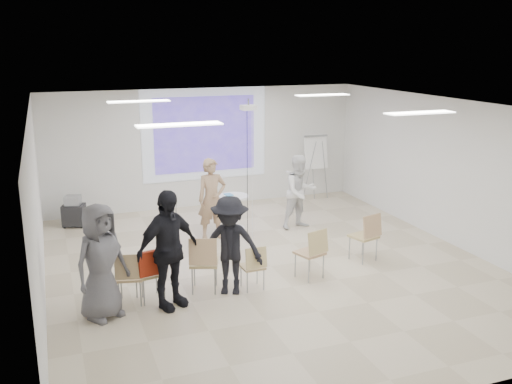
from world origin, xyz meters
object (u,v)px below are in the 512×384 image
object	(u,v)px
chair_far_left	(129,274)
chair_center	(254,264)
audience_left	(167,241)
player_right	(300,188)
chair_left_inner	(204,260)
audience_outer	(100,255)
laptop	(204,260)
pedestal_table	(234,210)
flipchart_easel	(316,152)
av_cart	(74,212)
chair_right_far	(367,233)
audience_mid	(230,239)
chair_right_inner	(313,250)
chair_left_mid	(151,270)
player_left	(212,194)

from	to	relation	value
chair_far_left	chair_center	size ratio (longest dim) A/B	1.12
audience_left	player_right	bearing A→B (deg)	13.45
chair_left_inner	audience_outer	bearing A→B (deg)	-149.56
chair_left_inner	laptop	size ratio (longest dim) A/B	2.73
pedestal_table	flipchart_easel	distance (m)	3.41
audience_left	av_cart	world-z (taller)	audience_left
chair_center	audience_outer	distance (m)	2.55
laptop	chair_right_far	bearing A→B (deg)	-157.43
audience_left	audience_mid	bearing A→B (deg)	-17.23
chair_left_inner	audience_outer	world-z (taller)	audience_outer
chair_right_inner	audience_left	xyz separation A→B (m)	(-2.61, -0.19, 0.55)
chair_left_mid	audience_mid	world-z (taller)	audience_mid
laptop	flipchart_easel	world-z (taller)	flipchart_easel
chair_right_far	laptop	bearing A→B (deg)	168.30
player_left	flipchart_easel	world-z (taller)	player_left
laptop	audience_outer	xyz separation A→B (m)	(-1.70, -0.43, 0.48)
chair_center	chair_right_inner	distance (m)	1.14
chair_right_far	player_right	bearing A→B (deg)	83.18
pedestal_table	chair_center	xyz separation A→B (m)	(-0.69, -3.17, 0.01)
pedestal_table	chair_right_inner	world-z (taller)	chair_right_inner
chair_right_inner	chair_center	bearing A→B (deg)	166.24
audience_outer	audience_mid	bearing A→B (deg)	-26.86
chair_far_left	audience_outer	bearing A→B (deg)	-134.19
player_right	audience_outer	distance (m)	5.49
chair_right_inner	laptop	size ratio (longest dim) A/B	2.57
chair_left_mid	laptop	size ratio (longest dim) A/B	2.53
player_right	chair_left_mid	size ratio (longest dim) A/B	2.01
chair_center	laptop	world-z (taller)	chair_center
pedestal_table	av_cart	world-z (taller)	pedestal_table
laptop	player_right	bearing A→B (deg)	-119.95
chair_center	player_left	bearing A→B (deg)	86.39
chair_left_mid	chair_left_inner	bearing A→B (deg)	-8.07
pedestal_table	chair_far_left	bearing A→B (deg)	-132.25
pedestal_table	chair_right_inner	bearing A→B (deg)	-81.78
laptop	audience_mid	world-z (taller)	audience_mid
chair_center	flipchart_easel	xyz separation A→B (m)	(3.53, 4.86, 0.82)
player_left	chair_right_far	xyz separation A→B (m)	(2.38, -2.34, -0.42)
chair_right_far	audience_left	xyz separation A→B (m)	(-3.94, -0.60, 0.53)
flipchart_easel	player_right	bearing A→B (deg)	-121.68
chair_right_far	laptop	xyz separation A→B (m)	(-3.26, -0.18, -0.04)
player_left	audience_outer	xyz separation A→B (m)	(-2.58, -2.94, 0.02)
pedestal_table	chair_far_left	size ratio (longest dim) A/B	0.93
pedestal_table	chair_right_far	size ratio (longest dim) A/B	0.86
av_cart	player_left	bearing A→B (deg)	-15.83
laptop	audience_left	xyz separation A→B (m)	(-0.68, -0.43, 0.57)
chair_left_inner	chair_right_inner	size ratio (longest dim) A/B	1.06
chair_left_mid	laptop	xyz separation A→B (m)	(0.91, 0.14, -0.01)
player_left	laptop	size ratio (longest dim) A/B	5.43
flipchart_easel	audience_outer	bearing A→B (deg)	-137.95
av_cart	flipchart_easel	bearing A→B (deg)	20.14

